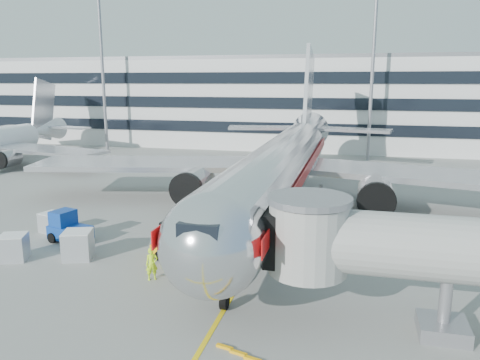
% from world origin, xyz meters
% --- Properties ---
extents(ground, '(180.00, 180.00, 0.00)m').
position_xyz_m(ground, '(0.00, 0.00, 0.00)').
color(ground, gray).
rests_on(ground, ground).
extents(lead_in_line, '(0.25, 70.00, 0.01)m').
position_xyz_m(lead_in_line, '(0.00, 10.00, 0.01)').
color(lead_in_line, yellow).
rests_on(lead_in_line, ground).
extents(main_jet, '(50.95, 48.70, 16.06)m').
position_xyz_m(main_jet, '(0.00, 11.72, 4.23)').
color(main_jet, silver).
rests_on(main_jet, ground).
extents(terminal, '(150.00, 24.25, 15.60)m').
position_xyz_m(terminal, '(0.00, 57.95, 7.80)').
color(terminal, silver).
rests_on(terminal, ground).
extents(light_mast_west, '(2.40, 1.20, 25.45)m').
position_xyz_m(light_mast_west, '(-35.00, 42.00, 14.88)').
color(light_mast_west, gray).
rests_on(light_mast_west, ground).
extents(light_mast_centre, '(2.40, 1.20, 25.45)m').
position_xyz_m(light_mast_centre, '(8.00, 42.00, 14.88)').
color(light_mast_centre, gray).
rests_on(light_mast_centre, ground).
extents(belt_loader, '(5.38, 2.44, 2.53)m').
position_xyz_m(belt_loader, '(-4.00, -2.06, 0.72)').
color(belt_loader, '#FFAE0A').
rests_on(belt_loader, ground).
extents(baggage_tug, '(3.37, 2.56, 2.28)m').
position_xyz_m(baggage_tug, '(-13.95, -0.72, 0.99)').
color(baggage_tug, navy).
rests_on(baggage_tug, ground).
extents(cargo_container_left, '(2.08, 2.08, 1.71)m').
position_xyz_m(cargo_container_left, '(-15.28, -4.80, 0.86)').
color(cargo_container_left, silver).
rests_on(cargo_container_left, ground).
extents(cargo_container_right, '(1.77, 1.77, 1.53)m').
position_xyz_m(cargo_container_right, '(-16.55, 0.92, 0.77)').
color(cargo_container_right, silver).
rests_on(cargo_container_right, ground).
extents(cargo_container_front, '(2.23, 2.23, 1.88)m').
position_xyz_m(cargo_container_front, '(-11.32, -3.56, 0.95)').
color(cargo_container_front, silver).
rests_on(cargo_container_front, ground).
extents(ramp_worker, '(0.85, 0.78, 1.96)m').
position_xyz_m(ramp_worker, '(-5.15, -5.52, 0.98)').
color(ramp_worker, '#C9FF1A').
rests_on(ramp_worker, ground).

